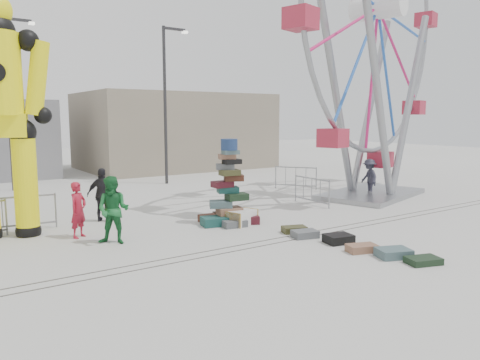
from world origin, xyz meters
TOP-DOWN VIEW (x-y plane):
  - ground at (0.00, 0.00)m, footprint 90.00×90.00m
  - track_line_near at (0.00, 0.60)m, footprint 40.00×0.04m
  - track_line_far at (0.00, 1.00)m, footprint 40.00×0.04m
  - building_right at (7.00, 20.00)m, footprint 12.00×8.00m
  - lamp_post_right at (3.09, 13.00)m, footprint 1.41×0.25m
  - lamp_post_left at (-3.91, 15.00)m, footprint 1.41×0.25m
  - suitcase_tower at (0.65, 3.43)m, footprint 2.12×1.76m
  - crash_test_dummy at (-5.60, 5.52)m, footprint 2.80×1.23m
  - ferris_wheel at (8.67, 4.29)m, footprint 11.79×4.26m
  - steamer_trunk at (0.89, 3.00)m, footprint 1.11×0.84m
  - row_case_0 at (1.58, 1.23)m, footprint 0.83×0.66m
  - row_case_1 at (1.46, 0.62)m, footprint 0.82×0.66m
  - row_case_2 at (1.82, -0.35)m, footprint 0.84×0.71m
  - row_case_3 at (1.68, -1.30)m, footprint 0.87×0.67m
  - row_case_4 at (1.96, -2.07)m, footprint 0.97×0.83m
  - row_case_5 at (2.11, -2.80)m, footprint 0.91×0.72m
  - barricade_dummy_c at (-5.16, 6.13)m, footprint 2.00×0.33m
  - barricade_wheel_front at (5.15, 4.30)m, footprint 0.17×2.00m
  - barricade_wheel_back at (7.33, 7.76)m, footprint 1.24×1.69m
  - pedestrian_red at (-3.92, 4.32)m, footprint 0.71×0.66m
  - pedestrian_green at (-3.31, 3.11)m, footprint 1.15×1.13m
  - pedestrian_black at (-2.64, 6.03)m, footprint 1.12×0.93m
  - pedestrian_grey at (8.67, 4.41)m, footprint 0.91×1.20m

SIDE VIEW (x-z plane):
  - ground at x=0.00m, z-range 0.00..0.00m
  - track_line_near at x=0.00m, z-range 0.00..0.01m
  - track_line_far at x=0.00m, z-range 0.00..0.01m
  - row_case_5 at x=2.11m, z-range 0.00..0.16m
  - row_case_0 at x=1.58m, z-range 0.00..0.19m
  - row_case_3 at x=1.68m, z-range 0.00..0.20m
  - row_case_1 at x=1.46m, z-range 0.00..0.21m
  - row_case_4 at x=1.96m, z-range 0.00..0.23m
  - row_case_2 at x=1.82m, z-range 0.00..0.24m
  - steamer_trunk at x=0.89m, z-range 0.00..0.46m
  - barricade_dummy_c at x=-5.16m, z-range 0.00..1.10m
  - barricade_wheel_front at x=5.15m, z-range 0.00..1.10m
  - barricade_wheel_back at x=7.33m, z-range 0.00..1.10m
  - suitcase_tower at x=0.65m, z-range -0.61..2.15m
  - pedestrian_red at x=-3.92m, z-range 0.00..1.62m
  - pedestrian_grey at x=8.67m, z-range 0.00..1.64m
  - pedestrian_black at x=-2.64m, z-range 0.00..1.78m
  - pedestrian_green at x=-3.31m, z-range 0.00..1.87m
  - building_right at x=7.00m, z-range 0.00..5.00m
  - crash_test_dummy at x=-5.60m, z-range 0.19..7.23m
  - lamp_post_right at x=3.09m, z-range 0.48..8.48m
  - lamp_post_left at x=-3.91m, z-range 0.48..8.48m
  - ferris_wheel at x=8.67m, z-range -0.11..14.05m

